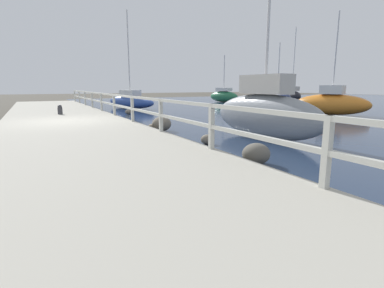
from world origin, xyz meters
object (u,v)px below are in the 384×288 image
sailboat_gray (264,113)px  sailboat_blue (130,101)px  mooring_bollard (60,110)px  sailboat_navy (277,97)px  sailboat_black (292,95)px  sailboat_green (224,96)px  sailboat_orange (331,103)px

sailboat_gray → sailboat_blue: sailboat_blue is taller
sailboat_blue → mooring_bollard: bearing=-146.0°
sailboat_navy → sailboat_gray: size_ratio=0.87×
sailboat_black → sailboat_green: 7.92m
mooring_bollard → sailboat_orange: bearing=-16.0°
sailboat_navy → sailboat_black: size_ratio=0.69×
sailboat_navy → sailboat_black: (5.98, 3.98, 0.03)m
sailboat_blue → sailboat_green: sailboat_blue is taller
sailboat_orange → sailboat_green: (2.53, 15.21, -0.04)m
sailboat_orange → sailboat_blue: bearing=105.1°
sailboat_orange → sailboat_black: (10.07, 12.80, 0.01)m
sailboat_gray → mooring_bollard: bearing=119.8°
sailboat_gray → sailboat_green: size_ratio=1.28×
sailboat_orange → sailboat_gray: sailboat_gray is taller
sailboat_gray → sailboat_orange: bearing=23.8°
sailboat_black → sailboat_green: (-7.55, 2.41, -0.05)m
mooring_bollard → sailboat_gray: bearing=-57.8°
sailboat_black → sailboat_orange: bearing=-105.0°
mooring_bollard → sailboat_orange: sailboat_orange is taller
sailboat_blue → sailboat_green: bearing=3.6°
sailboat_black → sailboat_blue: sailboat_black is taller
mooring_bollard → sailboat_navy: 19.21m
sailboat_navy → sailboat_gray: (-13.20, -13.30, 0.16)m
sailboat_black → sailboat_blue: size_ratio=1.11×
sailboat_orange → sailboat_navy: 9.73m
sailboat_orange → sailboat_gray: (-9.10, -4.47, 0.15)m
mooring_bollard → sailboat_gray: size_ratio=0.07×
sailboat_orange → sailboat_black: 16.29m
sailboat_blue → sailboat_green: (11.53, 4.27, 0.08)m
sailboat_orange → sailboat_gray: size_ratio=0.94×
sailboat_navy → sailboat_black: bearing=54.0°
sailboat_black → sailboat_gray: (-19.18, -17.27, 0.13)m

